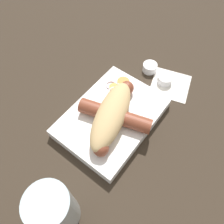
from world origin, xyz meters
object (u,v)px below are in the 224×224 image
Objects in this scene: food_tray at (112,117)px; sausage at (115,116)px; drink_glass at (55,210)px; condiment_cup_near at (165,80)px; condiment_cup_far at (150,68)px; bread_roll at (111,115)px.

sausage is at bearing 62.28° from food_tray.
food_tray is 0.24m from drink_glass.
condiment_cup_near is 0.42m from drink_glass.
condiment_cup_far is at bearing -171.69° from sausage.
bread_roll is 4.95× the size of condiment_cup_far.
food_tray is 0.19m from condiment_cup_near.
bread_roll is (0.01, 0.01, 0.04)m from food_tray.
food_tray reaches higher than condiment_cup_far.
food_tray is 1.27× the size of sausage.
sausage is (-0.01, 0.00, -0.01)m from bread_roll.
sausage is 1.53× the size of drink_glass.
drink_glass is (0.42, 0.01, 0.05)m from condiment_cup_near.
condiment_cup_far is 0.31× the size of drink_glass.
food_tray is at bearing -117.72° from sausage.
sausage is 0.21m from condiment_cup_far.
bread_roll is at bearing -35.61° from sausage.
food_tray reaches higher than condiment_cup_near.
sausage is at bearing -170.50° from drink_glass.
food_tray is 0.04m from sausage.
food_tray is at bearing -147.31° from bread_roll.
condiment_cup_far is (-0.21, -0.03, -0.05)m from bread_roll.
sausage is at bearing 8.31° from condiment_cup_far.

